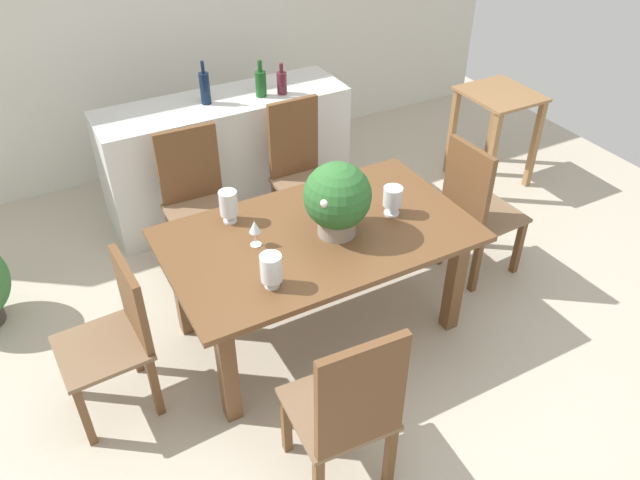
{
  "coord_description": "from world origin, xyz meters",
  "views": [
    {
      "loc": [
        -1.37,
        -2.5,
        2.83
      ],
      "look_at": [
        -0.01,
        -0.0,
        0.72
      ],
      "focal_mm": 35.01,
      "sensor_mm": 36.0,
      "label": 1
    }
  ],
  "objects_px": {
    "chair_head_end": "(118,332)",
    "flower_centerpiece": "(337,198)",
    "chair_far_left": "(196,195)",
    "kitchen_counter": "(228,155)",
    "dining_table": "(318,248)",
    "crystal_vase_left": "(271,269)",
    "side_table": "(497,117)",
    "wine_bottle_green": "(282,82)",
    "crystal_vase_center_near": "(228,204)",
    "chair_foot_end": "(475,207)",
    "wine_bottle_tall": "(261,83)",
    "wine_glass": "(255,228)",
    "crystal_vase_right": "(392,197)",
    "chair_far_right": "(299,166)",
    "chair_near_left": "(349,409)",
    "wine_bottle_amber": "(205,88)"
  },
  "relations": [
    {
      "from": "chair_head_end",
      "to": "flower_centerpiece",
      "type": "distance_m",
      "value": 1.36
    },
    {
      "from": "chair_far_left",
      "to": "kitchen_counter",
      "type": "bearing_deg",
      "value": 53.82
    },
    {
      "from": "dining_table",
      "to": "crystal_vase_left",
      "type": "bearing_deg",
      "value": -145.29
    },
    {
      "from": "dining_table",
      "to": "side_table",
      "type": "xyz_separation_m",
      "value": [
        2.17,
        0.93,
        -0.05
      ]
    },
    {
      "from": "dining_table",
      "to": "wine_bottle_green",
      "type": "relative_size",
      "value": 7.47
    },
    {
      "from": "dining_table",
      "to": "wine_bottle_green",
      "type": "height_order",
      "value": "wine_bottle_green"
    },
    {
      "from": "crystal_vase_center_near",
      "to": "kitchen_counter",
      "type": "bearing_deg",
      "value": 70.0
    },
    {
      "from": "chair_far_left",
      "to": "crystal_vase_left",
      "type": "distance_m",
      "value": 1.37
    },
    {
      "from": "side_table",
      "to": "crystal_vase_left",
      "type": "bearing_deg",
      "value": -154.77
    },
    {
      "from": "kitchen_counter",
      "to": "crystal_vase_left",
      "type": "bearing_deg",
      "value": -104.31
    },
    {
      "from": "chair_foot_end",
      "to": "crystal_vase_center_near",
      "type": "height_order",
      "value": "chair_foot_end"
    },
    {
      "from": "chair_far_left",
      "to": "side_table",
      "type": "bearing_deg",
      "value": -0.05
    },
    {
      "from": "crystal_vase_left",
      "to": "wine_bottle_tall",
      "type": "height_order",
      "value": "wine_bottle_tall"
    },
    {
      "from": "wine_bottle_green",
      "to": "chair_foot_end",
      "type": "bearing_deg",
      "value": -65.29
    },
    {
      "from": "chair_foot_end",
      "to": "chair_head_end",
      "type": "relative_size",
      "value": 1.12
    },
    {
      "from": "crystal_vase_left",
      "to": "wine_glass",
      "type": "xyz_separation_m",
      "value": [
        0.07,
        0.36,
        0.0
      ]
    },
    {
      "from": "chair_foot_end",
      "to": "wine_bottle_tall",
      "type": "bearing_deg",
      "value": 26.08
    },
    {
      "from": "chair_foot_end",
      "to": "wine_glass",
      "type": "xyz_separation_m",
      "value": [
        -1.53,
        0.07,
        0.31
      ]
    },
    {
      "from": "side_table",
      "to": "chair_foot_end",
      "type": "bearing_deg",
      "value": -136.94
    },
    {
      "from": "crystal_vase_right",
      "to": "chair_far_right",
      "type": "bearing_deg",
      "value": 94.28
    },
    {
      "from": "chair_head_end",
      "to": "chair_far_right",
      "type": "bearing_deg",
      "value": 119.87
    },
    {
      "from": "chair_near_left",
      "to": "crystal_vase_right",
      "type": "height_order",
      "value": "chair_near_left"
    },
    {
      "from": "chair_far_left",
      "to": "side_table",
      "type": "xyz_separation_m",
      "value": [
        2.56,
        -0.1,
        0.05
      ]
    },
    {
      "from": "chair_head_end",
      "to": "wine_bottle_green",
      "type": "bearing_deg",
      "value": 128.42
    },
    {
      "from": "crystal_vase_right",
      "to": "crystal_vase_center_near",
      "type": "bearing_deg",
      "value": 156.57
    },
    {
      "from": "chair_far_right",
      "to": "wine_bottle_green",
      "type": "xyz_separation_m",
      "value": [
        0.09,
        0.46,
        0.45
      ]
    },
    {
      "from": "chair_near_left",
      "to": "wine_glass",
      "type": "bearing_deg",
      "value": -88.69
    },
    {
      "from": "flower_centerpiece",
      "to": "crystal_vase_center_near",
      "type": "height_order",
      "value": "flower_centerpiece"
    },
    {
      "from": "crystal_vase_left",
      "to": "crystal_vase_right",
      "type": "xyz_separation_m",
      "value": [
        0.9,
        0.26,
        -0.0
      ]
    },
    {
      "from": "chair_far_left",
      "to": "chair_foot_end",
      "type": "bearing_deg",
      "value": -31.3
    },
    {
      "from": "dining_table",
      "to": "kitchen_counter",
      "type": "height_order",
      "value": "kitchen_counter"
    },
    {
      "from": "kitchen_counter",
      "to": "chair_far_left",
      "type": "bearing_deg",
      "value": -128.46
    },
    {
      "from": "chair_far_left",
      "to": "wine_bottle_green",
      "type": "height_order",
      "value": "wine_bottle_green"
    },
    {
      "from": "kitchen_counter",
      "to": "wine_bottle_tall",
      "type": "distance_m",
      "value": 0.64
    },
    {
      "from": "wine_bottle_tall",
      "to": "kitchen_counter",
      "type": "bearing_deg",
      "value": 164.85
    },
    {
      "from": "wine_glass",
      "to": "side_table",
      "type": "relative_size",
      "value": 0.2
    },
    {
      "from": "chair_foot_end",
      "to": "flower_centerpiece",
      "type": "relative_size",
      "value": 2.34
    },
    {
      "from": "chair_head_end",
      "to": "side_table",
      "type": "distance_m",
      "value": 3.49
    },
    {
      "from": "wine_bottle_green",
      "to": "crystal_vase_right",
      "type": "bearing_deg",
      "value": -90.58
    },
    {
      "from": "chair_near_left",
      "to": "wine_bottle_green",
      "type": "height_order",
      "value": "wine_bottle_green"
    },
    {
      "from": "chair_far_right",
      "to": "wine_bottle_amber",
      "type": "distance_m",
      "value": 0.88
    },
    {
      "from": "crystal_vase_right",
      "to": "side_table",
      "type": "distance_m",
      "value": 1.97
    },
    {
      "from": "wine_bottle_tall",
      "to": "side_table",
      "type": "relative_size",
      "value": 0.34
    },
    {
      "from": "chair_head_end",
      "to": "kitchen_counter",
      "type": "relative_size",
      "value": 0.49
    },
    {
      "from": "chair_head_end",
      "to": "wine_bottle_green",
      "type": "distance_m",
      "value": 2.29
    },
    {
      "from": "wine_bottle_amber",
      "to": "side_table",
      "type": "height_order",
      "value": "wine_bottle_amber"
    },
    {
      "from": "chair_far_left",
      "to": "crystal_vase_center_near",
      "type": "bearing_deg",
      "value": -88.52
    },
    {
      "from": "dining_table",
      "to": "wine_bottle_tall",
      "type": "height_order",
      "value": "wine_bottle_tall"
    },
    {
      "from": "dining_table",
      "to": "wine_bottle_amber",
      "type": "relative_size",
      "value": 5.53
    },
    {
      "from": "crystal_vase_left",
      "to": "chair_near_left",
      "type": "bearing_deg",
      "value": -87.91
    }
  ]
}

